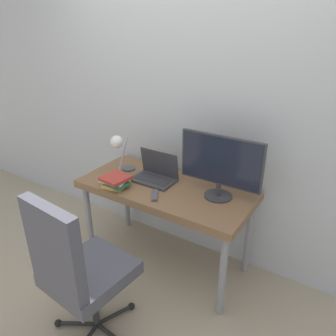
{
  "coord_description": "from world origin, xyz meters",
  "views": [
    {
      "loc": [
        1.23,
        -1.59,
        1.94
      ],
      "look_at": [
        0.04,
        0.28,
        0.92
      ],
      "focal_mm": 35.0,
      "sensor_mm": 36.0,
      "label": 1
    }
  ],
  "objects_px": {
    "monitor": "(220,164)",
    "office_chair": "(77,267)",
    "desk_lamp": "(119,147)",
    "laptop": "(155,174)",
    "book_stack": "(115,181)"
  },
  "relations": [
    {
      "from": "office_chair",
      "to": "monitor",
      "type": "bearing_deg",
      "value": 64.9
    },
    {
      "from": "laptop",
      "to": "book_stack",
      "type": "xyz_separation_m",
      "value": [
        -0.19,
        -0.27,
        0.0
      ]
    },
    {
      "from": "monitor",
      "to": "book_stack",
      "type": "bearing_deg",
      "value": -158.5
    },
    {
      "from": "laptop",
      "to": "desk_lamp",
      "type": "relative_size",
      "value": 1.0
    },
    {
      "from": "monitor",
      "to": "office_chair",
      "type": "distance_m",
      "value": 1.16
    },
    {
      "from": "laptop",
      "to": "office_chair",
      "type": "relative_size",
      "value": 0.32
    },
    {
      "from": "book_stack",
      "to": "office_chair",
      "type": "bearing_deg",
      "value": -68.2
    },
    {
      "from": "office_chair",
      "to": "book_stack",
      "type": "relative_size",
      "value": 4.75
    },
    {
      "from": "monitor",
      "to": "office_chair",
      "type": "bearing_deg",
      "value": -115.1
    },
    {
      "from": "laptop",
      "to": "monitor",
      "type": "distance_m",
      "value": 0.59
    },
    {
      "from": "desk_lamp",
      "to": "book_stack",
      "type": "height_order",
      "value": "desk_lamp"
    },
    {
      "from": "desk_lamp",
      "to": "laptop",
      "type": "bearing_deg",
      "value": 12.54
    },
    {
      "from": "laptop",
      "to": "office_chair",
      "type": "height_order",
      "value": "office_chair"
    },
    {
      "from": "desk_lamp",
      "to": "office_chair",
      "type": "height_order",
      "value": "desk_lamp"
    },
    {
      "from": "desk_lamp",
      "to": "office_chair",
      "type": "distance_m",
      "value": 1.05
    }
  ]
}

